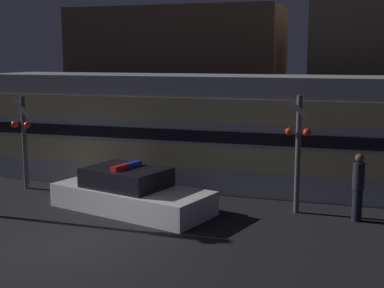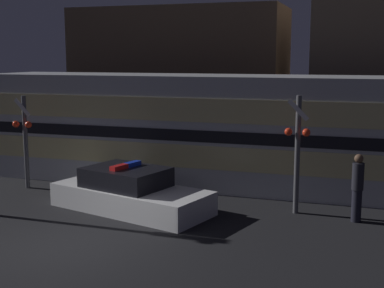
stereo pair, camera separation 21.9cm
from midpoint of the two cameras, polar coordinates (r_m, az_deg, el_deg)
ground_plane at (r=12.62m, az=-12.97°, el=-10.47°), size 120.00×120.00×0.00m
train at (r=17.47m, az=5.08°, el=1.35°), size 17.84×2.94×3.62m
police_car at (r=14.96m, az=-6.99°, el=-5.24°), size 4.82×2.99×1.30m
pedestrian at (r=14.40m, az=16.87°, el=-4.38°), size 0.30×0.30×1.78m
crossing_signal_near at (r=14.57m, az=10.81°, el=-0.49°), size 0.68×0.31×3.21m
crossing_signal_far at (r=17.87m, az=-17.86°, el=0.65°), size 0.68×0.31×2.99m
building_left at (r=25.50m, az=-1.83°, el=7.06°), size 9.76×4.13×6.42m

